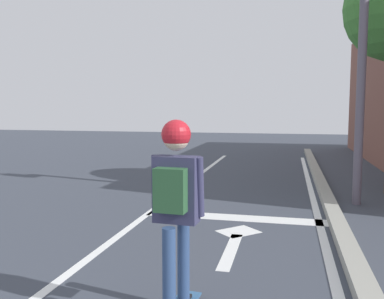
# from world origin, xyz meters

# --- Properties ---
(lane_line_center) EXTENTS (0.12, 20.00, 0.01)m
(lane_line_center) POSITION_xyz_m (-0.11, 6.00, 0.00)
(lane_line_center) COLOR silver
(lane_line_center) RESTS_ON ground
(lane_line_curbside) EXTENTS (0.12, 20.00, 0.01)m
(lane_line_curbside) POSITION_xyz_m (2.76, 6.00, 0.00)
(lane_line_curbside) COLOR silver
(lane_line_curbside) RESTS_ON ground
(stop_bar) EXTENTS (3.01, 0.40, 0.01)m
(stop_bar) POSITION_xyz_m (1.40, 7.17, 0.00)
(stop_bar) COLOR silver
(stop_bar) RESTS_ON ground
(lane_arrow_stem) EXTENTS (0.16, 1.40, 0.01)m
(lane_arrow_stem) POSITION_xyz_m (1.55, 5.55, 0.00)
(lane_arrow_stem) COLOR silver
(lane_arrow_stem) RESTS_ON ground
(lane_arrow_head) EXTENTS (0.71, 0.71, 0.01)m
(lane_arrow_head) POSITION_xyz_m (1.55, 6.40, 0.00)
(lane_arrow_head) COLOR silver
(lane_arrow_head) RESTS_ON ground
(curb_strip) EXTENTS (0.24, 24.00, 0.14)m
(curb_strip) POSITION_xyz_m (3.01, 6.00, 0.07)
(curb_strip) COLOR gray
(curb_strip) RESTS_ON ground
(skater) EXTENTS (0.46, 0.62, 1.67)m
(skater) POSITION_xyz_m (1.33, 3.68, 1.13)
(skater) COLOR navy
(skater) RESTS_ON skateboard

